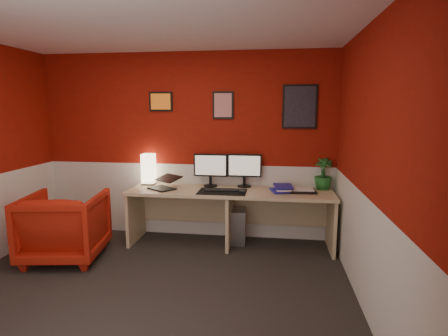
{
  "coord_description": "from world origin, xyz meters",
  "views": [
    {
      "loc": [
        1.19,
        -3.02,
        1.76
      ],
      "look_at": [
        0.6,
        1.21,
        1.05
      ],
      "focal_mm": 28.82,
      "sensor_mm": 36.0,
      "label": 1
    }
  ],
  "objects_px": {
    "potted_plant": "(323,174)",
    "pc_tower": "(238,224)",
    "zen_tray": "(301,191)",
    "shoji_lamp": "(149,170)",
    "monitor_left": "(210,165)",
    "armchair": "(65,226)",
    "desk": "(230,218)",
    "laptop": "(161,181)",
    "monitor_right": "(244,165)"
  },
  "relations": [
    {
      "from": "potted_plant",
      "to": "pc_tower",
      "type": "xyz_separation_m",
      "value": [
        -1.08,
        -0.06,
        -0.71
      ]
    },
    {
      "from": "desk",
      "to": "armchair",
      "type": "bearing_deg",
      "value": -160.04
    },
    {
      "from": "potted_plant",
      "to": "pc_tower",
      "type": "distance_m",
      "value": 1.3
    },
    {
      "from": "monitor_right",
      "to": "armchair",
      "type": "bearing_deg",
      "value": -155.82
    },
    {
      "from": "zen_tray",
      "to": "potted_plant",
      "type": "xyz_separation_m",
      "value": [
        0.28,
        0.2,
        0.19
      ]
    },
    {
      "from": "desk",
      "to": "laptop",
      "type": "bearing_deg",
      "value": -176.42
    },
    {
      "from": "monitor_left",
      "to": "pc_tower",
      "type": "xyz_separation_m",
      "value": [
        0.38,
        -0.02,
        -0.8
      ]
    },
    {
      "from": "zen_tray",
      "to": "monitor_right",
      "type": "bearing_deg",
      "value": 164.57
    },
    {
      "from": "desk",
      "to": "laptop",
      "type": "xyz_separation_m",
      "value": [
        -0.88,
        -0.06,
        0.47
      ]
    },
    {
      "from": "potted_plant",
      "to": "desk",
      "type": "bearing_deg",
      "value": -168.75
    },
    {
      "from": "desk",
      "to": "laptop",
      "type": "distance_m",
      "value": 1.0
    },
    {
      "from": "laptop",
      "to": "pc_tower",
      "type": "relative_size",
      "value": 0.73
    },
    {
      "from": "zen_tray",
      "to": "armchair",
      "type": "distance_m",
      "value": 2.87
    },
    {
      "from": "monitor_left",
      "to": "pc_tower",
      "type": "distance_m",
      "value": 0.88
    },
    {
      "from": "zen_tray",
      "to": "pc_tower",
      "type": "xyz_separation_m",
      "value": [
        -0.8,
        0.15,
        -0.52
      ]
    },
    {
      "from": "zen_tray",
      "to": "potted_plant",
      "type": "relative_size",
      "value": 0.87
    },
    {
      "from": "zen_tray",
      "to": "armchair",
      "type": "bearing_deg",
      "value": -165.58
    },
    {
      "from": "shoji_lamp",
      "to": "monitor_right",
      "type": "height_order",
      "value": "monitor_right"
    },
    {
      "from": "desk",
      "to": "zen_tray",
      "type": "xyz_separation_m",
      "value": [
        0.89,
        0.03,
        0.38
      ]
    },
    {
      "from": "shoji_lamp",
      "to": "laptop",
      "type": "distance_m",
      "value": 0.39
    },
    {
      "from": "laptop",
      "to": "monitor_left",
      "type": "height_order",
      "value": "monitor_left"
    },
    {
      "from": "laptop",
      "to": "potted_plant",
      "type": "xyz_separation_m",
      "value": [
        2.06,
        0.29,
        0.09
      ]
    },
    {
      "from": "laptop",
      "to": "armchair",
      "type": "bearing_deg",
      "value": -110.88
    },
    {
      "from": "monitor_right",
      "to": "monitor_left",
      "type": "bearing_deg",
      "value": -175.79
    },
    {
      "from": "monitor_right",
      "to": "pc_tower",
      "type": "xyz_separation_m",
      "value": [
        -0.07,
        -0.06,
        -0.8
      ]
    },
    {
      "from": "monitor_left",
      "to": "zen_tray",
      "type": "distance_m",
      "value": 1.22
    },
    {
      "from": "desk",
      "to": "armchair",
      "type": "relative_size",
      "value": 2.99
    },
    {
      "from": "desk",
      "to": "potted_plant",
      "type": "distance_m",
      "value": 1.33
    },
    {
      "from": "shoji_lamp",
      "to": "armchair",
      "type": "distance_m",
      "value": 1.27
    },
    {
      "from": "shoji_lamp",
      "to": "laptop",
      "type": "height_order",
      "value": "shoji_lamp"
    },
    {
      "from": "zen_tray",
      "to": "potted_plant",
      "type": "distance_m",
      "value": 0.4
    },
    {
      "from": "monitor_right",
      "to": "potted_plant",
      "type": "xyz_separation_m",
      "value": [
        1.01,
        0.0,
        -0.09
      ]
    },
    {
      "from": "desk",
      "to": "monitor_left",
      "type": "height_order",
      "value": "monitor_left"
    },
    {
      "from": "monitor_left",
      "to": "pc_tower",
      "type": "height_order",
      "value": "monitor_left"
    },
    {
      "from": "potted_plant",
      "to": "shoji_lamp",
      "type": "bearing_deg",
      "value": -179.58
    },
    {
      "from": "shoji_lamp",
      "to": "laptop",
      "type": "relative_size",
      "value": 1.21
    },
    {
      "from": "desk",
      "to": "pc_tower",
      "type": "xyz_separation_m",
      "value": [
        0.09,
        0.18,
        -0.14
      ]
    },
    {
      "from": "potted_plant",
      "to": "pc_tower",
      "type": "bearing_deg",
      "value": -177.03
    },
    {
      "from": "potted_plant",
      "to": "monitor_left",
      "type": "bearing_deg",
      "value": -178.66
    },
    {
      "from": "shoji_lamp",
      "to": "potted_plant",
      "type": "relative_size",
      "value": 0.99
    },
    {
      "from": "pc_tower",
      "to": "armchair",
      "type": "relative_size",
      "value": 0.52
    },
    {
      "from": "potted_plant",
      "to": "pc_tower",
      "type": "height_order",
      "value": "potted_plant"
    },
    {
      "from": "shoji_lamp",
      "to": "monitor_right",
      "type": "distance_m",
      "value": 1.31
    },
    {
      "from": "laptop",
      "to": "pc_tower",
      "type": "bearing_deg",
      "value": 50.31
    },
    {
      "from": "monitor_right",
      "to": "pc_tower",
      "type": "height_order",
      "value": "monitor_right"
    },
    {
      "from": "pc_tower",
      "to": "shoji_lamp",
      "type": "bearing_deg",
      "value": 175.25
    },
    {
      "from": "zen_tray",
      "to": "desk",
      "type": "bearing_deg",
      "value": -177.98
    },
    {
      "from": "desk",
      "to": "laptop",
      "type": "relative_size",
      "value": 7.88
    },
    {
      "from": "laptop",
      "to": "monitor_left",
      "type": "distance_m",
      "value": 0.67
    },
    {
      "from": "desk",
      "to": "armchair",
      "type": "distance_m",
      "value": 1.99
    }
  ]
}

